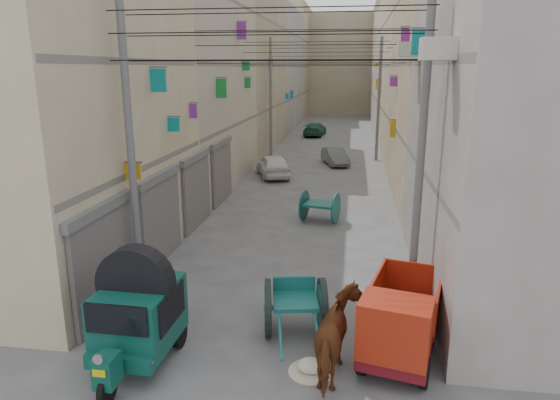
% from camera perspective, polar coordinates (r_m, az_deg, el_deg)
% --- Properties ---
extents(building_row_left, '(8.00, 62.00, 14.00)m').
position_cam_1_polar(building_row_left, '(41.29, -5.88, 15.34)').
color(building_row_left, '#BFB190').
rests_on(building_row_left, ground).
extents(building_row_right, '(8.00, 62.00, 14.00)m').
position_cam_1_polar(building_row_right, '(40.51, 17.44, 14.77)').
color(building_row_right, '#9B9591').
rests_on(building_row_right, ground).
extents(end_cap_building, '(22.00, 10.00, 13.00)m').
position_cam_1_polar(end_cap_building, '(71.96, 6.99, 15.08)').
color(end_cap_building, gray).
rests_on(end_cap_building, ground).
extents(shutters_left, '(0.18, 14.40, 2.88)m').
position_cam_1_polar(shutters_left, '(17.93, -11.24, -0.10)').
color(shutters_left, '#505156').
rests_on(shutters_left, ground).
extents(signboards, '(8.22, 40.52, 5.67)m').
position_cam_1_polar(signboards, '(27.78, 4.20, 9.42)').
color(signboards, white).
rests_on(signboards, ground).
extents(ac_units, '(0.70, 6.55, 3.35)m').
position_cam_1_polar(ac_units, '(13.77, 16.17, 20.17)').
color(ac_units, '#B1AB9F').
rests_on(ac_units, ground).
extents(utility_poles, '(7.40, 22.20, 8.00)m').
position_cam_1_polar(utility_poles, '(23.11, 3.38, 9.77)').
color(utility_poles, '#5A5B5D').
rests_on(utility_poles, ground).
extents(overhead_cables, '(7.40, 22.52, 1.12)m').
position_cam_1_polar(overhead_cables, '(20.45, 2.83, 16.89)').
color(overhead_cables, black).
rests_on(overhead_cables, ground).
extents(auto_rickshaw, '(1.63, 2.79, 1.95)m').
position_cam_1_polar(auto_rickshaw, '(10.97, -15.94, -12.14)').
color(auto_rickshaw, black).
rests_on(auto_rickshaw, ground).
extents(tonga_cart, '(1.63, 3.14, 1.35)m').
position_cam_1_polar(tonga_cart, '(11.76, 1.75, -12.06)').
color(tonga_cart, black).
rests_on(tonga_cart, ground).
extents(mini_truck, '(2.07, 3.34, 1.74)m').
position_cam_1_polar(mini_truck, '(10.95, 13.53, -13.88)').
color(mini_truck, black).
rests_on(mini_truck, ground).
extents(second_cart, '(1.66, 1.54, 1.24)m').
position_cam_1_polar(second_cart, '(20.13, 4.58, -0.67)').
color(second_cart, '#124F4C').
rests_on(second_cart, ground).
extents(feed_sack, '(0.58, 0.46, 0.29)m').
position_cam_1_polar(feed_sack, '(10.73, 3.54, -18.38)').
color(feed_sack, beige).
rests_on(feed_sack, ground).
extents(horse, '(1.06, 2.07, 1.70)m').
position_cam_1_polar(horse, '(10.32, 6.89, -15.36)').
color(horse, '#612A17').
rests_on(horse, ground).
extents(distant_car_white, '(2.71, 4.11, 1.30)m').
position_cam_1_polar(distant_car_white, '(28.58, -0.81, 3.98)').
color(distant_car_white, silver).
rests_on(distant_car_white, ground).
extents(distant_car_grey, '(2.06, 3.51, 1.09)m').
position_cam_1_polar(distant_car_grey, '(32.40, 6.30, 4.99)').
color(distant_car_grey, '#535756').
rests_on(distant_car_grey, ground).
extents(distant_car_green, '(2.01, 4.34, 1.23)m').
position_cam_1_polar(distant_car_green, '(46.49, 3.99, 8.09)').
color(distant_car_green, '#1B503A').
rests_on(distant_car_green, ground).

